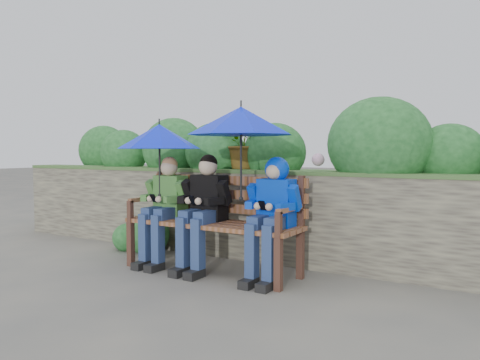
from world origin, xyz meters
The scene contains 8 objects.
ground centered at (0.00, 0.00, 0.00)m, with size 60.00×60.00×0.00m, color #545452.
garden_backdrop centered at (0.05, 1.58, 0.64)m, with size 8.00×2.86×1.83m.
park_bench centered at (-0.27, 0.05, 0.57)m, with size 1.91×0.56×1.01m.
boy_left centered at (-0.88, -0.04, 0.67)m, with size 0.50×0.58×1.18m.
boy_middle centered at (-0.35, -0.05, 0.68)m, with size 0.53×0.61×1.21m.
boy_right centered at (0.43, -0.03, 0.72)m, with size 0.51×0.61×1.19m.
umbrella_left centered at (-0.95, -0.03, 1.40)m, with size 0.90×0.90×0.86m.
umbrella_right centered at (0.10, -0.04, 1.54)m, with size 1.05×1.05×0.97m.
Camera 1 is at (2.45, -3.94, 1.24)m, focal length 35.00 mm.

